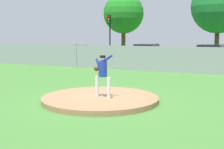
{
  "coord_description": "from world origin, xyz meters",
  "views": [
    {
      "loc": [
        5.24,
        -10.01,
        2.54
      ],
      "look_at": [
        -0.05,
        1.16,
        0.9
      ],
      "focal_mm": 47.99,
      "sensor_mm": 36.0,
      "label": 1
    }
  ],
  "objects_px": {
    "baseball": "(128,92)",
    "parked_car_slate": "(211,56)",
    "parked_car_navy": "(147,55)",
    "parked_car_white": "(74,53)",
    "traffic_light_near": "(110,29)",
    "pitcher_youth": "(102,72)"
  },
  "relations": [
    {
      "from": "traffic_light_near",
      "to": "parked_car_slate",
      "type": "bearing_deg",
      "value": -18.64
    },
    {
      "from": "parked_car_white",
      "to": "traffic_light_near",
      "type": "height_order",
      "value": "traffic_light_near"
    },
    {
      "from": "parked_car_slate",
      "to": "baseball",
      "type": "bearing_deg",
      "value": -96.04
    },
    {
      "from": "parked_car_slate",
      "to": "traffic_light_near",
      "type": "xyz_separation_m",
      "value": [
        -10.7,
        3.61,
        2.3
      ]
    },
    {
      "from": "pitcher_youth",
      "to": "parked_car_white",
      "type": "xyz_separation_m",
      "value": [
        -10.56,
        14.5,
        -0.4
      ]
    },
    {
      "from": "parked_car_navy",
      "to": "parked_car_slate",
      "type": "height_order",
      "value": "parked_car_slate"
    },
    {
      "from": "parked_car_slate",
      "to": "parked_car_white",
      "type": "bearing_deg",
      "value": -177.81
    },
    {
      "from": "parked_car_navy",
      "to": "parked_car_slate",
      "type": "distance_m",
      "value": 5.32
    },
    {
      "from": "baseball",
      "to": "parked_car_white",
      "type": "xyz_separation_m",
      "value": [
        -11.1,
        13.32,
        0.54
      ]
    },
    {
      "from": "pitcher_youth",
      "to": "parked_car_white",
      "type": "bearing_deg",
      "value": 126.07
    },
    {
      "from": "parked_car_navy",
      "to": "baseball",
      "type": "bearing_deg",
      "value": -74.26
    },
    {
      "from": "baseball",
      "to": "parked_car_slate",
      "type": "relative_size",
      "value": 0.02
    },
    {
      "from": "pitcher_youth",
      "to": "parked_car_navy",
      "type": "bearing_deg",
      "value": 102.57
    },
    {
      "from": "parked_car_navy",
      "to": "parked_car_slate",
      "type": "relative_size",
      "value": 1.02
    },
    {
      "from": "baseball",
      "to": "parked_car_navy",
      "type": "distance_m",
      "value": 14.24
    },
    {
      "from": "parked_car_white",
      "to": "traffic_light_near",
      "type": "distance_m",
      "value": 5.09
    },
    {
      "from": "pitcher_youth",
      "to": "parked_car_slate",
      "type": "bearing_deg",
      "value": 82.39
    },
    {
      "from": "baseball",
      "to": "parked_car_slate",
      "type": "distance_m",
      "value": 13.89
    },
    {
      "from": "parked_car_navy",
      "to": "parked_car_slate",
      "type": "bearing_deg",
      "value": 1.1
    },
    {
      "from": "pitcher_youth",
      "to": "traffic_light_near",
      "type": "height_order",
      "value": "traffic_light_near"
    },
    {
      "from": "baseball",
      "to": "traffic_light_near",
      "type": "distance_m",
      "value": 19.93
    },
    {
      "from": "baseball",
      "to": "pitcher_youth",
      "type": "bearing_deg",
      "value": -114.71
    }
  ]
}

